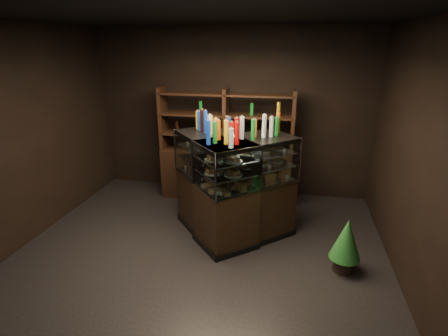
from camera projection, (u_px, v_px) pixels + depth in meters
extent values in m
plane|color=black|center=(196.00, 262.00, 4.59)|extent=(5.00, 5.00, 0.00)
cube|color=black|center=(232.00, 113.00, 6.39)|extent=(5.00, 0.02, 3.00)
cube|color=black|center=(53.00, 297.00, 1.78)|extent=(5.00, 0.02, 3.00)
cube|color=black|center=(425.00, 168.00, 3.61)|extent=(0.02, 5.00, 3.00)
cube|color=black|center=(9.00, 141.00, 4.56)|extent=(0.02, 5.00, 3.00)
cube|color=black|center=(188.00, 13.00, 3.57)|extent=(5.00, 5.00, 0.02)
cube|color=black|center=(245.00, 210.00, 5.04)|extent=(1.44, 1.40, 0.88)
cube|color=black|center=(245.00, 234.00, 5.17)|extent=(1.49, 1.44, 0.08)
cube|color=black|center=(247.00, 141.00, 4.69)|extent=(1.44, 1.40, 0.06)
cube|color=silver|center=(246.00, 181.00, 4.88)|extent=(1.37, 1.33, 0.02)
cube|color=silver|center=(246.00, 167.00, 4.81)|extent=(1.37, 1.33, 0.02)
cube|color=silver|center=(246.00, 155.00, 4.75)|extent=(1.37, 1.33, 0.02)
cube|color=white|center=(261.00, 168.00, 4.50)|extent=(1.00, 0.91, 0.62)
cylinder|color=silver|center=(300.00, 160.00, 4.83)|extent=(0.03, 0.03, 0.64)
cylinder|color=silver|center=(216.00, 178.00, 4.19)|extent=(0.03, 0.03, 0.64)
cube|color=black|center=(215.00, 206.00, 5.15)|extent=(1.38, 1.46, 0.88)
cube|color=black|center=(216.00, 230.00, 5.28)|extent=(1.42, 1.50, 0.08)
cube|color=black|center=(215.00, 139.00, 4.80)|extent=(1.38, 1.46, 0.06)
cube|color=silver|center=(215.00, 178.00, 5.00)|extent=(1.30, 1.38, 0.02)
cube|color=silver|center=(215.00, 165.00, 4.92)|extent=(1.30, 1.38, 0.02)
cube|color=silver|center=(215.00, 152.00, 4.86)|extent=(1.30, 1.38, 0.02)
cube|color=white|center=(192.00, 162.00, 4.74)|extent=(0.87, 1.03, 0.62)
cylinder|color=silver|center=(216.00, 178.00, 4.19)|extent=(0.03, 0.03, 0.64)
cylinder|color=silver|center=(175.00, 149.00, 5.30)|extent=(0.03, 0.03, 0.64)
cube|color=#DE924F|center=(212.00, 188.00, 4.57)|extent=(0.19, 0.19, 0.06)
cube|color=#DE924F|center=(230.00, 184.00, 4.71)|extent=(0.19, 0.19, 0.06)
cube|color=#DE924F|center=(247.00, 180.00, 4.84)|extent=(0.19, 0.19, 0.06)
cube|color=#DE924F|center=(263.00, 176.00, 4.98)|extent=(0.19, 0.19, 0.06)
cube|color=#DE924F|center=(279.00, 172.00, 5.11)|extent=(0.19, 0.19, 0.06)
cylinder|color=white|center=(214.00, 173.00, 4.56)|extent=(0.24, 0.24, 0.02)
cube|color=#DE924F|center=(214.00, 170.00, 4.55)|extent=(0.18, 0.18, 0.05)
cylinder|color=white|center=(230.00, 170.00, 4.68)|extent=(0.24, 0.24, 0.02)
cube|color=#DE924F|center=(230.00, 167.00, 4.67)|extent=(0.18, 0.18, 0.05)
cylinder|color=white|center=(246.00, 166.00, 4.81)|extent=(0.24, 0.24, 0.02)
cube|color=#DE924F|center=(246.00, 164.00, 4.80)|extent=(0.18, 0.18, 0.05)
cylinder|color=white|center=(261.00, 163.00, 4.93)|extent=(0.24, 0.24, 0.02)
cube|color=#DE924F|center=(261.00, 161.00, 4.92)|extent=(0.18, 0.18, 0.05)
cylinder|color=white|center=(275.00, 160.00, 5.05)|extent=(0.24, 0.24, 0.02)
cube|color=#DE924F|center=(275.00, 158.00, 5.04)|extent=(0.18, 0.18, 0.05)
cylinder|color=white|center=(214.00, 159.00, 4.50)|extent=(0.24, 0.24, 0.02)
cube|color=#DE924F|center=(214.00, 157.00, 4.49)|extent=(0.18, 0.18, 0.05)
cylinder|color=white|center=(230.00, 156.00, 4.62)|extent=(0.24, 0.24, 0.02)
cube|color=#DE924F|center=(230.00, 154.00, 4.61)|extent=(0.18, 0.18, 0.05)
cylinder|color=white|center=(246.00, 153.00, 4.74)|extent=(0.24, 0.24, 0.02)
cube|color=#DE924F|center=(246.00, 151.00, 4.73)|extent=(0.18, 0.18, 0.05)
cylinder|color=white|center=(262.00, 151.00, 4.87)|extent=(0.24, 0.24, 0.02)
cube|color=#DE924F|center=(262.00, 148.00, 4.85)|extent=(0.18, 0.18, 0.05)
cylinder|color=white|center=(276.00, 148.00, 4.99)|extent=(0.24, 0.24, 0.02)
cube|color=#DE924F|center=(276.00, 146.00, 4.98)|extent=(0.18, 0.18, 0.05)
cube|color=#DE924F|center=(197.00, 165.00, 5.43)|extent=(0.18, 0.20, 0.06)
cube|color=#DE924F|center=(205.00, 170.00, 5.20)|extent=(0.18, 0.20, 0.06)
cube|color=#DE924F|center=(213.00, 176.00, 4.97)|extent=(0.18, 0.20, 0.06)
cube|color=#DE924F|center=(222.00, 183.00, 4.73)|extent=(0.18, 0.20, 0.06)
cube|color=#DE924F|center=(233.00, 190.00, 4.50)|extent=(0.18, 0.20, 0.06)
cylinder|color=white|center=(200.00, 154.00, 5.34)|extent=(0.24, 0.24, 0.02)
cube|color=#DE924F|center=(200.00, 152.00, 5.33)|extent=(0.17, 0.18, 0.05)
cylinder|color=white|center=(207.00, 158.00, 5.13)|extent=(0.24, 0.24, 0.02)
cube|color=#DE924F|center=(207.00, 156.00, 5.12)|extent=(0.17, 0.18, 0.05)
cylinder|color=white|center=(215.00, 163.00, 4.92)|extent=(0.24, 0.24, 0.02)
cube|color=#DE924F|center=(215.00, 161.00, 4.91)|extent=(0.17, 0.18, 0.05)
cylinder|color=white|center=(224.00, 169.00, 4.71)|extent=(0.24, 0.24, 0.02)
cube|color=#DE924F|center=(224.00, 166.00, 4.70)|extent=(0.17, 0.18, 0.05)
cylinder|color=white|center=(233.00, 175.00, 4.50)|extent=(0.24, 0.24, 0.02)
cube|color=#DE924F|center=(233.00, 172.00, 4.49)|extent=(0.17, 0.18, 0.05)
cylinder|color=white|center=(200.00, 142.00, 5.28)|extent=(0.24, 0.24, 0.02)
cube|color=#DE924F|center=(200.00, 140.00, 5.27)|extent=(0.17, 0.18, 0.05)
cylinder|color=white|center=(207.00, 146.00, 5.07)|extent=(0.24, 0.24, 0.02)
cube|color=#DE924F|center=(207.00, 144.00, 5.05)|extent=(0.17, 0.18, 0.05)
cylinder|color=white|center=(215.00, 151.00, 4.86)|extent=(0.24, 0.24, 0.02)
cube|color=#DE924F|center=(215.00, 148.00, 4.84)|extent=(0.17, 0.18, 0.05)
cylinder|color=white|center=(224.00, 156.00, 4.64)|extent=(0.24, 0.24, 0.02)
cube|color=#DE924F|center=(224.00, 153.00, 4.63)|extent=(0.17, 0.18, 0.05)
cylinder|color=white|center=(233.00, 161.00, 4.43)|extent=(0.24, 0.24, 0.02)
cube|color=#DE924F|center=(233.00, 159.00, 4.42)|extent=(0.17, 0.18, 0.05)
cylinder|color=#147223|center=(210.00, 134.00, 4.36)|extent=(0.06, 0.06, 0.28)
cylinder|color=silver|center=(209.00, 123.00, 4.31)|extent=(0.03, 0.03, 0.02)
cylinder|color=black|center=(217.00, 133.00, 4.41)|extent=(0.06, 0.06, 0.28)
cylinder|color=silver|center=(217.00, 122.00, 4.36)|extent=(0.03, 0.03, 0.02)
cylinder|color=#0F38B2|center=(224.00, 132.00, 4.46)|extent=(0.06, 0.06, 0.28)
cylinder|color=silver|center=(224.00, 121.00, 4.41)|extent=(0.03, 0.03, 0.02)
cylinder|color=#B20C0A|center=(231.00, 131.00, 4.51)|extent=(0.06, 0.06, 0.28)
cylinder|color=silver|center=(231.00, 120.00, 4.45)|extent=(0.03, 0.03, 0.02)
cylinder|color=silver|center=(237.00, 130.00, 4.55)|extent=(0.06, 0.06, 0.28)
cylinder|color=silver|center=(237.00, 119.00, 4.50)|extent=(0.03, 0.03, 0.02)
cylinder|color=yellow|center=(244.00, 129.00, 4.60)|extent=(0.06, 0.06, 0.28)
cylinder|color=silver|center=(244.00, 118.00, 4.55)|extent=(0.03, 0.03, 0.02)
cylinder|color=#D8590A|center=(250.00, 129.00, 4.65)|extent=(0.06, 0.06, 0.28)
cylinder|color=silver|center=(250.00, 117.00, 4.60)|extent=(0.03, 0.03, 0.02)
cylinder|color=#147223|center=(256.00, 128.00, 4.70)|extent=(0.06, 0.06, 0.28)
cylinder|color=silver|center=(257.00, 117.00, 4.65)|extent=(0.03, 0.03, 0.02)
cylinder|color=black|center=(263.00, 127.00, 4.75)|extent=(0.06, 0.06, 0.28)
cylinder|color=silver|center=(263.00, 116.00, 4.70)|extent=(0.03, 0.03, 0.02)
cylinder|color=#0F38B2|center=(269.00, 126.00, 4.80)|extent=(0.06, 0.06, 0.28)
cylinder|color=silver|center=(269.00, 115.00, 4.75)|extent=(0.03, 0.03, 0.02)
cylinder|color=#B20C0A|center=(274.00, 125.00, 4.85)|extent=(0.06, 0.06, 0.28)
cylinder|color=silver|center=(275.00, 114.00, 4.80)|extent=(0.03, 0.03, 0.02)
cylinder|color=silver|center=(280.00, 124.00, 4.90)|extent=(0.06, 0.06, 0.28)
cylinder|color=silver|center=(281.00, 114.00, 4.85)|extent=(0.03, 0.03, 0.02)
cylinder|color=#147223|center=(198.00, 119.00, 5.21)|extent=(0.06, 0.06, 0.28)
cylinder|color=silver|center=(197.00, 109.00, 5.16)|extent=(0.03, 0.03, 0.02)
cylinder|color=black|center=(200.00, 121.00, 5.12)|extent=(0.06, 0.06, 0.28)
cylinder|color=silver|center=(200.00, 110.00, 5.07)|extent=(0.03, 0.03, 0.02)
cylinder|color=#0F38B2|center=(203.00, 122.00, 5.04)|extent=(0.06, 0.06, 0.28)
cylinder|color=silver|center=(203.00, 112.00, 4.99)|extent=(0.03, 0.03, 0.02)
cylinder|color=#B20C0A|center=(207.00, 123.00, 4.95)|extent=(0.06, 0.06, 0.28)
cylinder|color=silver|center=(206.00, 113.00, 4.90)|extent=(0.03, 0.03, 0.02)
cylinder|color=silver|center=(210.00, 125.00, 4.87)|extent=(0.06, 0.06, 0.28)
cylinder|color=silver|center=(210.00, 114.00, 4.82)|extent=(0.03, 0.03, 0.02)
cylinder|color=yellow|center=(213.00, 126.00, 4.78)|extent=(0.06, 0.06, 0.28)
cylinder|color=silver|center=(213.00, 115.00, 4.73)|extent=(0.03, 0.03, 0.02)
cylinder|color=#D8590A|center=(216.00, 128.00, 4.70)|extent=(0.06, 0.06, 0.28)
cylinder|color=silver|center=(216.00, 117.00, 4.65)|extent=(0.03, 0.03, 0.02)
cylinder|color=#147223|center=(220.00, 129.00, 4.61)|extent=(0.06, 0.06, 0.28)
cylinder|color=silver|center=(220.00, 118.00, 4.56)|extent=(0.03, 0.03, 0.02)
cylinder|color=black|center=(224.00, 131.00, 4.53)|extent=(0.06, 0.06, 0.28)
cylinder|color=silver|center=(224.00, 120.00, 4.48)|extent=(0.03, 0.03, 0.02)
cylinder|color=#0F38B2|center=(228.00, 133.00, 4.44)|extent=(0.06, 0.06, 0.28)
cylinder|color=silver|center=(228.00, 121.00, 4.39)|extent=(0.03, 0.03, 0.02)
cylinder|color=#B20C0A|center=(231.00, 134.00, 4.36)|extent=(0.06, 0.06, 0.28)
cylinder|color=silver|center=(232.00, 123.00, 4.31)|extent=(0.03, 0.03, 0.02)
cylinder|color=silver|center=(236.00, 136.00, 4.27)|extent=(0.06, 0.06, 0.28)
cylinder|color=silver|center=(236.00, 124.00, 4.22)|extent=(0.03, 0.03, 0.02)
cylinder|color=black|center=(343.00, 264.00, 4.39)|extent=(0.25, 0.25, 0.19)
cone|color=#1A5E1C|center=(347.00, 239.00, 4.27)|extent=(0.38, 0.38, 0.53)
cone|color=#1A5E1C|center=(348.00, 226.00, 4.21)|extent=(0.30, 0.30, 0.37)
cube|color=black|center=(226.00, 175.00, 6.33)|extent=(2.33, 0.45, 0.90)
cube|color=black|center=(163.00, 118.00, 6.19)|extent=(0.06, 0.38, 1.10)
cube|color=black|center=(226.00, 121.00, 5.99)|extent=(0.06, 0.38, 1.10)
cube|color=black|center=(293.00, 124.00, 5.79)|extent=(0.06, 0.38, 1.10)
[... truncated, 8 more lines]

